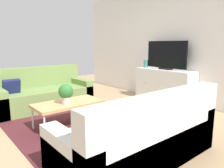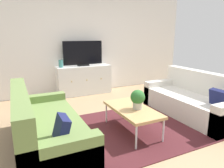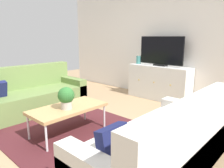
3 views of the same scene
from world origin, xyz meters
name	(u,v)px [view 1 (image 1 of 3)]	position (x,y,z in m)	size (l,w,h in m)	color
ground_plane	(83,124)	(0.00, 0.00, 0.00)	(10.00, 10.00, 0.00)	tan
wall_back	(175,43)	(0.00, 2.55, 1.35)	(6.40, 0.12, 2.70)	white
area_rug	(75,126)	(0.00, -0.15, 0.01)	(2.50, 1.90, 0.01)	#4C1E23
couch_left_side	(42,94)	(-1.44, -0.10, 0.28)	(0.86, 1.93, 0.84)	olive
couch_right_side	(142,139)	(1.44, -0.10, 0.28)	(0.86, 1.93, 0.84)	silver
coffee_table	(68,104)	(-0.06, -0.22, 0.38)	(0.55, 1.08, 0.41)	tan
potted_plant	(66,93)	(0.00, -0.29, 0.58)	(0.23, 0.23, 0.31)	#B7B2A8
tv_console	(164,86)	(-0.05, 2.27, 0.38)	(1.42, 0.47, 0.76)	white
flat_screen_tv	(166,55)	(-0.05, 2.29, 1.08)	(1.04, 0.16, 0.65)	black
glass_vase	(146,64)	(-0.64, 2.27, 0.85)	(0.11, 0.11, 0.19)	teal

